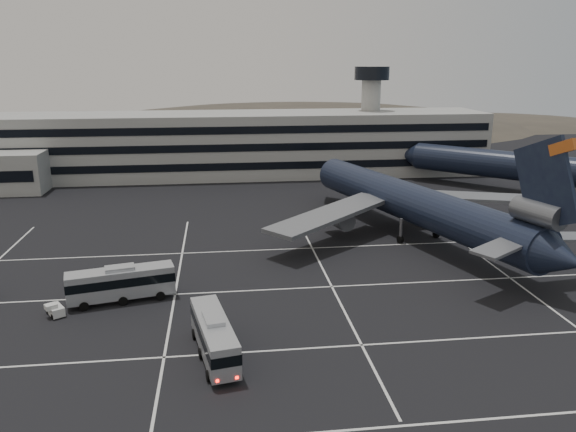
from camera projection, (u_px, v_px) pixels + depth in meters
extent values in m
plane|color=black|center=(229.00, 306.00, 60.12)|extent=(260.00, 260.00, 0.00)
cube|color=silver|center=(232.00, 353.00, 50.56)|extent=(90.00, 0.25, 0.01)
cube|color=silver|center=(228.00, 292.00, 63.94)|extent=(90.00, 0.25, 0.01)
cube|color=silver|center=(226.00, 252.00, 77.32)|extent=(90.00, 0.25, 0.01)
cube|color=silver|center=(176.00, 287.00, 65.14)|extent=(0.25, 55.00, 0.01)
cube|color=silver|center=(329.00, 280.00, 67.27)|extent=(0.25, 55.00, 0.01)
cube|color=silver|center=(502.00, 272.00, 69.88)|extent=(0.25, 55.00, 0.01)
cube|color=gray|center=(221.00, 144.00, 127.05)|extent=(120.00, 18.00, 14.00)
cube|color=black|center=(222.00, 167.00, 119.34)|extent=(118.00, 0.20, 1.60)
cube|color=black|center=(221.00, 148.00, 118.27)|extent=(118.00, 0.20, 1.60)
cube|color=black|center=(221.00, 131.00, 117.27)|extent=(118.00, 0.20, 1.60)
cylinder|color=gray|center=(370.00, 124.00, 132.03)|extent=(4.40, 4.40, 22.00)
cylinder|color=black|center=(372.00, 73.00, 128.94)|extent=(8.00, 8.00, 3.00)
ellipsoid|color=#38332B|center=(65.00, 156.00, 218.32)|extent=(196.00, 140.00, 32.00)
ellipsoid|color=#38332B|center=(294.00, 158.00, 229.79)|extent=(252.00, 180.00, 44.00)
ellipsoid|color=#38332B|center=(481.00, 144.00, 238.06)|extent=(168.00, 120.00, 24.00)
cylinder|color=black|center=(412.00, 203.00, 82.45)|extent=(19.59, 47.50, 5.60)
cone|color=black|center=(328.00, 172.00, 105.44)|extent=(6.68, 5.96, 5.60)
cone|color=black|center=(564.00, 259.00, 59.19)|extent=(6.30, 6.27, 5.04)
cube|color=black|center=(546.00, 184.00, 60.27)|extent=(3.29, 9.19, 10.97)
cube|color=#B65118|center=(563.00, 147.00, 57.83)|extent=(1.48, 3.25, 2.24)
cylinder|color=#595B60|center=(538.00, 213.00, 61.60)|extent=(4.36, 6.53, 2.70)
cube|color=slate|center=(503.00, 247.00, 61.31)|extent=(8.11, 6.46, 0.87)
cube|color=slate|center=(558.00, 237.00, 64.65)|extent=(7.77, 3.87, 0.87)
cube|color=slate|center=(331.00, 214.00, 79.46)|extent=(20.52, 18.18, 1.75)
cylinder|color=#595B60|center=(338.00, 218.00, 83.74)|extent=(4.21, 6.05, 2.70)
cube|color=slate|center=(469.00, 197.00, 89.38)|extent=(22.38, 7.30, 1.75)
cylinder|color=#595B60|center=(441.00, 205.00, 91.28)|extent=(4.21, 6.05, 2.70)
cylinder|color=slate|center=(357.00, 200.00, 96.74)|extent=(0.44, 0.44, 3.00)
cylinder|color=black|center=(357.00, 209.00, 97.18)|extent=(0.80, 1.20, 1.10)
cylinder|color=slate|center=(401.00, 229.00, 80.23)|extent=(0.44, 0.44, 3.00)
cylinder|color=black|center=(400.00, 240.00, 80.67)|extent=(0.80, 1.20, 1.10)
cylinder|color=slate|center=(437.00, 223.00, 82.77)|extent=(0.44, 0.44, 3.00)
cylinder|color=black|center=(436.00, 234.00, 83.21)|extent=(0.80, 1.20, 1.10)
cylinder|color=black|center=(533.00, 168.00, 108.99)|extent=(38.31, 37.49, 5.60)
cone|color=black|center=(409.00, 155.00, 124.22)|extent=(7.13, 7.15, 5.60)
cylinder|color=slate|center=(531.00, 183.00, 109.79)|extent=(0.44, 0.44, 3.00)
cylinder|color=black|center=(530.00, 191.00, 110.24)|extent=(1.14, 1.13, 1.10)
cube|color=#A0A3A8|center=(214.00, 335.00, 49.52)|extent=(4.49, 11.20, 2.98)
cube|color=black|center=(214.00, 332.00, 49.42)|extent=(4.56, 11.28, 0.94)
cube|color=#A0A3A8|center=(213.00, 318.00, 49.07)|extent=(2.12, 3.23, 0.35)
cylinder|color=black|center=(208.00, 376.00, 46.06)|extent=(0.49, 1.00, 0.95)
cylinder|color=black|center=(238.00, 371.00, 46.80)|extent=(0.49, 1.00, 0.95)
cylinder|color=black|center=(201.00, 353.00, 49.57)|extent=(0.49, 1.00, 0.95)
cylinder|color=black|center=(228.00, 349.00, 50.30)|extent=(0.49, 1.00, 0.95)
cylinder|color=black|center=(194.00, 334.00, 53.08)|extent=(0.49, 1.00, 0.95)
cylinder|color=black|center=(220.00, 330.00, 53.81)|extent=(0.49, 1.00, 0.95)
cube|color=#FF0C05|center=(217.00, 381.00, 44.56)|extent=(0.26, 0.12, 0.22)
cube|color=#FF0C05|center=(237.00, 378.00, 45.03)|extent=(0.26, 0.12, 0.22)
cube|color=#A0A3A8|center=(121.00, 283.00, 60.99)|extent=(11.62, 5.08, 3.09)
cube|color=black|center=(121.00, 280.00, 60.89)|extent=(11.70, 5.15, 0.98)
cube|color=#A0A3A8|center=(120.00, 268.00, 60.52)|extent=(3.38, 2.31, 0.36)
cylinder|color=black|center=(161.00, 296.00, 61.57)|extent=(1.04, 0.55, 0.99)
cylinder|color=black|center=(157.00, 287.00, 63.90)|extent=(1.04, 0.55, 0.99)
cylinder|color=black|center=(123.00, 301.00, 60.26)|extent=(1.04, 0.55, 0.99)
cylinder|color=black|center=(121.00, 292.00, 62.59)|extent=(1.04, 0.55, 0.99)
cylinder|color=black|center=(84.00, 307.00, 58.94)|extent=(1.04, 0.55, 0.99)
cylinder|color=black|center=(84.00, 297.00, 61.27)|extent=(1.04, 0.55, 0.99)
cube|color=silver|center=(56.00, 310.00, 57.92)|extent=(2.27, 2.59, 0.93)
cube|color=silver|center=(57.00, 306.00, 57.36)|extent=(1.46, 1.40, 0.52)
cylinder|color=black|center=(53.00, 317.00, 57.03)|extent=(0.50, 0.61, 0.58)
cylinder|color=black|center=(64.00, 314.00, 57.72)|extent=(0.50, 0.61, 0.58)
cylinder|color=black|center=(48.00, 311.00, 58.26)|extent=(0.50, 0.61, 0.58)
cylinder|color=black|center=(59.00, 308.00, 58.96)|extent=(0.50, 0.61, 0.58)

